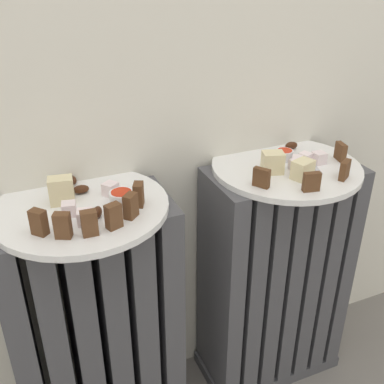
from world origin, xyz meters
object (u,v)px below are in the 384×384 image
Objects in this scene: radiator_right at (274,279)px; plate_right at (286,167)px; plate_left at (81,207)px; fork at (311,162)px; jam_bowl_left at (122,196)px; jam_bowl_right at (284,154)px; radiator_left at (97,331)px.

plate_right is at bearing 63.43° from radiator_right.
plate_left reaches higher than radiator_right.
fork is at bearing -14.73° from plate_right.
jam_bowl_left is at bearing -178.99° from fork.
fork reaches higher than radiator_right.
plate_left is at bearing -176.97° from jam_bowl_right.
plate_left is 0.43m from plate_right.
radiator_right is at bearing 3.34° from jam_bowl_left.
radiator_right is 0.29m from plate_right.
jam_bowl_left is at bearing -16.75° from plate_left.
radiator_right is 0.47m from jam_bowl_left.
radiator_left is at bearing 180.00° from plate_left.
fork reaches higher than plate_left.
fork is at bearing -14.73° from radiator_right.
radiator_right is 6.01× the size of fork.
fork is (0.05, -0.01, 0.01)m from plate_right.
radiator_left is 0.54m from jam_bowl_right.
plate_left is 3.28× the size of fork.
jam_bowl_left is (0.07, -0.02, 0.02)m from plate_left.
jam_bowl_left is (0.07, -0.02, 0.31)m from radiator_left.
jam_bowl_left reaches higher than fork.
fork is at bearing -40.81° from jam_bowl_right.
plate_left is at bearing 178.37° from fork.
plate_right is 7.05× the size of jam_bowl_left.
jam_bowl_right is at bearing 139.19° from fork.
radiator_right is 0.31m from jam_bowl_right.
jam_bowl_right is (0.37, 0.04, 0.00)m from jam_bowl_left.
jam_bowl_right is 0.06m from fork.
plate_left and plate_right have the same top height.
jam_bowl_left is 1.17× the size of jam_bowl_right.
jam_bowl_left reaches higher than plate_left.
jam_bowl_left is at bearing -16.75° from radiator_left.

